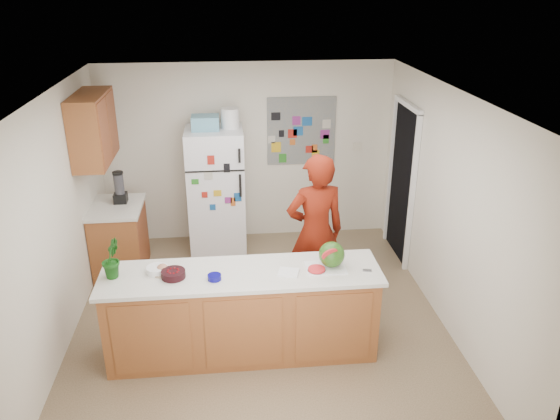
{
  "coord_description": "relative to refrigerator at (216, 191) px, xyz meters",
  "views": [
    {
      "loc": [
        -0.29,
        -5.06,
        3.51
      ],
      "look_at": [
        0.24,
        0.2,
        1.25
      ],
      "focal_mm": 35.0,
      "sensor_mm": 36.0,
      "label": 1
    }
  ],
  "objects": [
    {
      "name": "watermelon",
      "position": [
        1.12,
        -2.37,
        0.21
      ],
      "size": [
        0.25,
        0.25,
        0.25
      ],
      "primitive_type": "sphere",
      "color": "#275617",
      "rests_on": "cutting_board"
    },
    {
      "name": "photo_collage",
      "position": [
        1.2,
        0.36,
        0.7
      ],
      "size": [
        0.95,
        0.01,
        0.95
      ],
      "primitive_type": "cube",
      "color": "slate",
      "rests_on": "wall_back"
    },
    {
      "name": "wall_right",
      "position": [
        2.46,
        -1.88,
        0.4
      ],
      "size": [
        0.02,
        4.5,
        2.5
      ],
      "primitive_type": "cube",
      "color": "beige",
      "rests_on": "ground"
    },
    {
      "name": "paper_towel",
      "position": [
        0.7,
        -2.44,
        0.08
      ],
      "size": [
        0.23,
        0.21,
        0.02
      ],
      "primitive_type": "cube",
      "rotation": [
        0.0,
        0.0,
        -0.27
      ],
      "color": "white",
      "rests_on": "peninsula_top"
    },
    {
      "name": "floor",
      "position": [
        0.45,
        -1.88,
        -0.86
      ],
      "size": [
        4.0,
        4.5,
        0.02
      ],
      "primitive_type": "cube",
      "color": "brown",
      "rests_on": "ground"
    },
    {
      "name": "potted_plant",
      "position": [
        -0.95,
        -2.33,
        0.26
      ],
      "size": [
        0.18,
        0.22,
        0.37
      ],
      "primitive_type": "imported",
      "rotation": [
        0.0,
        0.0,
        1.5
      ],
      "color": "#0F440E",
      "rests_on": "peninsula_top"
    },
    {
      "name": "blender_appliance",
      "position": [
        -1.19,
        -0.42,
        0.24
      ],
      "size": [
        0.12,
        0.12,
        0.38
      ],
      "primitive_type": "cylinder",
      "color": "black",
      "rests_on": "side_counter_top"
    },
    {
      "name": "wall_left",
      "position": [
        -1.56,
        -1.88,
        0.4
      ],
      "size": [
        0.02,
        4.5,
        2.5
      ],
      "primitive_type": "cube",
      "color": "beige",
      "rests_on": "ground"
    },
    {
      "name": "peninsula_base",
      "position": [
        0.25,
        -2.38,
        -0.41
      ],
      "size": [
        2.6,
        0.62,
        0.88
      ],
      "primitive_type": "cube",
      "color": "brown",
      "rests_on": "floor"
    },
    {
      "name": "white_bowl",
      "position": [
        -0.54,
        -2.3,
        0.1
      ],
      "size": [
        0.24,
        0.24,
        0.06
      ],
      "primitive_type": "cylinder",
      "rotation": [
        0.0,
        0.0,
        0.22
      ],
      "color": "silver",
      "rests_on": "peninsula_top"
    },
    {
      "name": "side_counter_base",
      "position": [
        -1.24,
        -0.53,
        -0.42
      ],
      "size": [
        0.6,
        0.8,
        0.86
      ],
      "primitive_type": "cube",
      "color": "brown",
      "rests_on": "floor"
    },
    {
      "name": "person",
      "position": [
        1.1,
        -1.57,
        0.06
      ],
      "size": [
        0.72,
        0.53,
        1.82
      ],
      "primitive_type": "imported",
      "rotation": [
        0.0,
        0.0,
        3.29
      ],
      "color": "#641508",
      "rests_on": "floor"
    },
    {
      "name": "plate",
      "position": [
        -0.49,
        -2.31,
        0.08
      ],
      "size": [
        0.25,
        0.25,
        0.02
      ],
      "primitive_type": "cylinder",
      "rotation": [
        0.0,
        0.0,
        0.1
      ],
      "color": "beige",
      "rests_on": "peninsula_top"
    },
    {
      "name": "cobalt_bowl",
      "position": [
        -0.0,
        -2.49,
        0.1
      ],
      "size": [
        0.14,
        0.14,
        0.05
      ],
      "primitive_type": "cylinder",
      "rotation": [
        0.0,
        0.0,
        -0.13
      ],
      "color": "#090663",
      "rests_on": "peninsula_top"
    },
    {
      "name": "keys",
      "position": [
        1.45,
        -2.48,
        0.08
      ],
      "size": [
        0.09,
        0.06,
        0.01
      ],
      "primitive_type": "cube",
      "rotation": [
        0.0,
        0.0,
        -0.26
      ],
      "color": "slate",
      "rests_on": "peninsula_top"
    },
    {
      "name": "upper_cabinets",
      "position": [
        -1.37,
        -0.58,
        1.05
      ],
      "size": [
        0.35,
        1.0,
        0.8
      ],
      "primitive_type": "cube",
      "color": "brown",
      "rests_on": "wall_left"
    },
    {
      "name": "fridge_top_bin",
      "position": [
        -0.1,
        0.0,
        0.94
      ],
      "size": [
        0.35,
        0.28,
        0.18
      ],
      "primitive_type": "cube",
      "color": "#5999B2",
      "rests_on": "refrigerator"
    },
    {
      "name": "wall_back",
      "position": [
        0.45,
        0.38,
        0.4
      ],
      "size": [
        4.0,
        0.02,
        2.5
      ],
      "primitive_type": "cube",
      "color": "beige",
      "rests_on": "ground"
    },
    {
      "name": "cherry_bowl",
      "position": [
        -0.38,
        -2.41,
        0.11
      ],
      "size": [
        0.25,
        0.25,
        0.07
      ],
      "primitive_type": "cylinder",
      "rotation": [
        0.0,
        0.0,
        0.11
      ],
      "color": "black",
      "rests_on": "peninsula_top"
    },
    {
      "name": "cutting_board",
      "position": [
        1.06,
        -2.39,
        0.08
      ],
      "size": [
        0.39,
        0.29,
        0.01
      ],
      "primitive_type": "cube",
      "rotation": [
        0.0,
        0.0,
        0.0
      ],
      "color": "white",
      "rests_on": "peninsula_top"
    },
    {
      "name": "watermelon_slice",
      "position": [
        0.97,
        -2.44,
        0.09
      ],
      "size": [
        0.16,
        0.16,
        0.02
      ],
      "primitive_type": "cylinder",
      "color": "#D21C4A",
      "rests_on": "cutting_board"
    },
    {
      "name": "doorway",
      "position": [
        2.44,
        -0.43,
        0.17
      ],
      "size": [
        0.03,
        0.85,
        2.04
      ],
      "primitive_type": "cube",
      "color": "black",
      "rests_on": "ground"
    },
    {
      "name": "peninsula_top",
      "position": [
        0.25,
        -2.38,
        0.05
      ],
      "size": [
        2.68,
        0.7,
        0.04
      ],
      "primitive_type": "cube",
      "color": "silver",
      "rests_on": "peninsula_base"
    },
    {
      "name": "ceiling",
      "position": [
        0.45,
        -1.88,
        1.66
      ],
      "size": [
        4.0,
        4.5,
        0.02
      ],
      "primitive_type": "cube",
      "color": "white",
      "rests_on": "wall_back"
    },
    {
      "name": "side_counter_top",
      "position": [
        -1.24,
        -0.53,
        0.03
      ],
      "size": [
        0.64,
        0.84,
        0.04
      ],
      "primitive_type": "cube",
      "color": "silver",
      "rests_on": "side_counter_base"
    },
    {
      "name": "refrigerator",
      "position": [
        0.0,
        0.0,
        0.0
      ],
      "size": [
        0.75,
        0.7,
        1.7
      ],
      "primitive_type": "cube",
      "color": "silver",
      "rests_on": "floor"
    }
  ]
}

